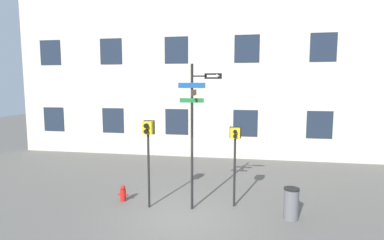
{
  "coord_description": "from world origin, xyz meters",
  "views": [
    {
      "loc": [
        1.85,
        -8.87,
        4.24
      ],
      "look_at": [
        0.18,
        0.87,
        3.08
      ],
      "focal_mm": 28.0,
      "sensor_mm": 36.0,
      "label": 1
    }
  ],
  "objects_px": {
    "fire_hydrant": "(123,193)",
    "pedestrian_signal_right": "(235,145)",
    "trash_bin": "(291,204)",
    "street_sign_pole": "(194,124)",
    "pedestrian_signal_left": "(148,139)"
  },
  "relations": [
    {
      "from": "street_sign_pole",
      "to": "pedestrian_signal_right",
      "type": "relative_size",
      "value": 1.76
    },
    {
      "from": "pedestrian_signal_left",
      "to": "pedestrian_signal_right",
      "type": "xyz_separation_m",
      "value": [
        2.92,
        0.59,
        -0.21
      ]
    },
    {
      "from": "pedestrian_signal_left",
      "to": "fire_hydrant",
      "type": "distance_m",
      "value": 2.42
    },
    {
      "from": "pedestrian_signal_right",
      "to": "fire_hydrant",
      "type": "distance_m",
      "value": 4.47
    },
    {
      "from": "pedestrian_signal_right",
      "to": "fire_hydrant",
      "type": "bearing_deg",
      "value": -176.95
    },
    {
      "from": "pedestrian_signal_left",
      "to": "trash_bin",
      "type": "height_order",
      "value": "pedestrian_signal_left"
    },
    {
      "from": "fire_hydrant",
      "to": "trash_bin",
      "type": "height_order",
      "value": "trash_bin"
    },
    {
      "from": "pedestrian_signal_right",
      "to": "trash_bin",
      "type": "xyz_separation_m",
      "value": [
        1.81,
        -0.72,
        -1.69
      ]
    },
    {
      "from": "pedestrian_signal_right",
      "to": "trash_bin",
      "type": "relative_size",
      "value": 2.78
    },
    {
      "from": "street_sign_pole",
      "to": "pedestrian_signal_right",
      "type": "height_order",
      "value": "street_sign_pole"
    },
    {
      "from": "street_sign_pole",
      "to": "pedestrian_signal_left",
      "type": "distance_m",
      "value": 1.67
    },
    {
      "from": "fire_hydrant",
      "to": "pedestrian_signal_right",
      "type": "bearing_deg",
      "value": 3.05
    },
    {
      "from": "pedestrian_signal_left",
      "to": "pedestrian_signal_right",
      "type": "height_order",
      "value": "pedestrian_signal_left"
    },
    {
      "from": "pedestrian_signal_left",
      "to": "fire_hydrant",
      "type": "relative_size",
      "value": 5.14
    },
    {
      "from": "pedestrian_signal_right",
      "to": "fire_hydrant",
      "type": "height_order",
      "value": "pedestrian_signal_right"
    }
  ]
}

